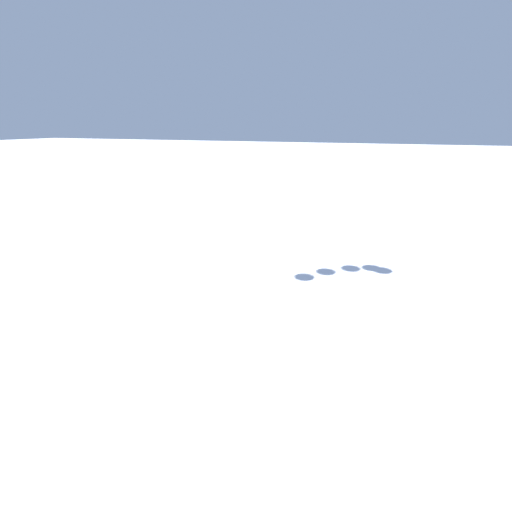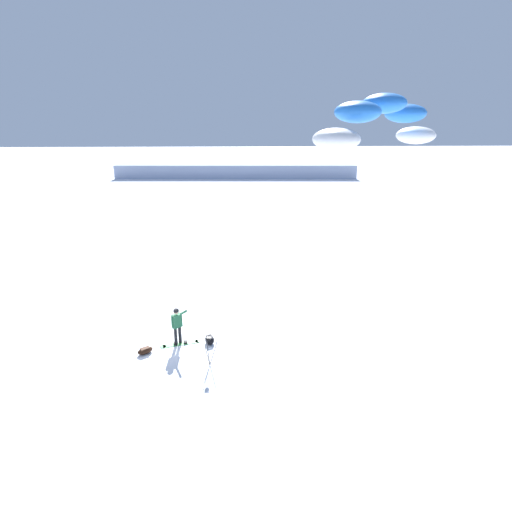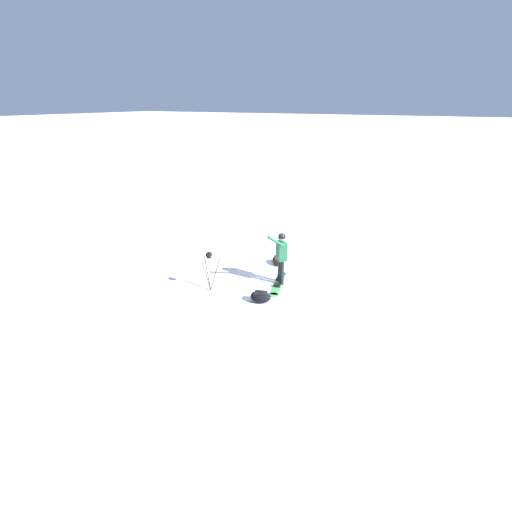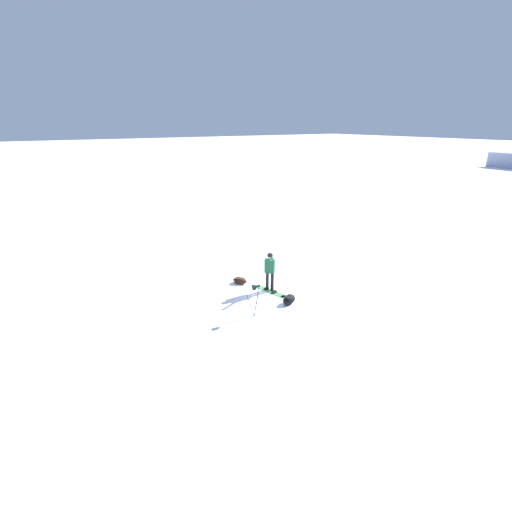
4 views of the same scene
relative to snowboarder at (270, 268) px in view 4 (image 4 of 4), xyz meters
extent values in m
plane|color=white|center=(-0.29, -0.26, -1.06)|extent=(300.00, 300.00, 0.00)
cylinder|color=black|center=(-0.08, 0.08, -0.64)|extent=(0.14, 0.14, 0.84)
cylinder|color=black|center=(0.07, -0.09, -0.64)|extent=(0.14, 0.14, 0.84)
cube|color=#1E5938|center=(-0.01, -0.01, 0.08)|extent=(0.46, 0.47, 0.60)
sphere|color=tan|center=(-0.01, -0.01, 0.52)|extent=(0.23, 0.23, 0.23)
sphere|color=black|center=(-0.01, -0.01, 0.55)|extent=(0.24, 0.24, 0.24)
cylinder|color=#1E5938|center=(0.06, 0.30, 0.49)|extent=(0.46, 0.43, 0.42)
cylinder|color=#1E5938|center=(0.11, -0.17, 0.08)|extent=(0.09, 0.09, 0.60)
cube|color=#3F994C|center=(0.03, 0.10, -1.05)|extent=(0.65, 1.56, 0.02)
cylinder|color=#3F994C|center=(-0.17, 0.84, -1.05)|extent=(0.27, 0.27, 0.02)
cylinder|color=#3F994C|center=(0.22, -0.65, -1.05)|extent=(0.27, 0.27, 0.02)
cube|color=black|center=(-0.03, 0.31, -1.00)|extent=(0.23, 0.19, 0.08)
cube|color=black|center=(0.08, -0.12, -1.00)|extent=(0.23, 0.19, 0.08)
ellipsoid|color=black|center=(0.01, 1.38, -0.89)|extent=(0.69, 0.53, 0.35)
cube|color=black|center=(0.01, 1.38, -0.77)|extent=(0.41, 0.32, 0.08)
cylinder|color=#262628|center=(1.74, 1.65, -0.50)|extent=(0.06, 0.35, 1.12)
cylinder|color=#262628|center=(1.58, 1.42, -0.50)|extent=(0.33, 0.17, 1.12)
cylinder|color=#262628|center=(1.88, 1.42, -0.50)|extent=(0.33, 0.18, 1.12)
cube|color=black|center=(1.73, 1.49, 0.08)|extent=(0.10, 0.10, 0.06)
cube|color=black|center=(1.73, 1.49, 0.16)|extent=(0.12, 0.16, 0.10)
ellipsoid|color=black|center=(0.71, -1.30, -0.93)|extent=(0.66, 0.74, 0.27)
cube|color=#402618|center=(0.71, -1.30, -0.83)|extent=(0.40, 0.44, 0.08)
camera|label=1|loc=(-3.79, -0.43, 5.21)|focal=39.42mm
camera|label=2|loc=(15.75, 2.64, 8.28)|focal=28.11mm
camera|label=3|loc=(-4.24, 9.59, 4.45)|focal=25.16mm
camera|label=4|loc=(7.93, 11.28, 5.76)|focal=24.92mm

